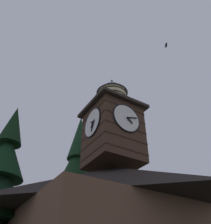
# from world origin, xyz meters

# --- Properties ---
(clock_tower) EXTENTS (4.22, 4.22, 8.20)m
(clock_tower) POSITION_xyz_m (0.60, -2.65, 11.64)
(clock_tower) COLOR #422B1E
(clock_tower) RESTS_ON building_main
(pine_tree_behind) EXTENTS (6.96, 6.96, 15.52)m
(pine_tree_behind) POSITION_xyz_m (0.76, -8.18, 6.53)
(pine_tree_behind) COLOR #473323
(pine_tree_behind) RESTS_ON ground_plane
(moon) EXTENTS (1.86, 1.86, 1.86)m
(moon) POSITION_xyz_m (-18.40, -35.72, 17.54)
(moon) COLOR silver
(flying_bird_high) EXTENTS (0.40, 0.47, 0.12)m
(flying_bird_high) POSITION_xyz_m (-2.01, 1.85, 18.02)
(flying_bird_high) COLOR black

